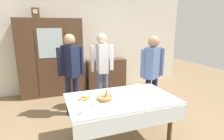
{
  "coord_description": "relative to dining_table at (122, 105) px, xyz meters",
  "views": [
    {
      "loc": [
        -1.05,
        -2.64,
        1.82
      ],
      "look_at": [
        0.0,
        0.2,
        1.09
      ],
      "focal_mm": 29.36,
      "sensor_mm": 36.0,
      "label": 1
    }
  ],
  "objects": [
    {
      "name": "tea_cup_near_right",
      "position": [
        -0.03,
        0.04,
        0.13
      ],
      "size": [
        0.13,
        0.13,
        0.06
      ],
      "color": "white",
      "rests_on": "dining_table"
    },
    {
      "name": "bookshelf_low",
      "position": [
        0.63,
        2.64,
        -0.21
      ],
      "size": [
        1.16,
        0.35,
        0.85
      ],
      "color": "#4C3321",
      "rests_on": "ground"
    },
    {
      "name": "person_near_right_end",
      "position": [
        0.11,
        1.34,
        0.38
      ],
      "size": [
        0.52,
        0.38,
        1.68
      ],
      "color": "slate",
      "rests_on": "ground"
    },
    {
      "name": "spoon_mid_right",
      "position": [
        -0.03,
        0.2,
        0.1
      ],
      "size": [
        0.12,
        0.02,
        0.01
      ],
      "color": "silver",
      "rests_on": "dining_table"
    },
    {
      "name": "bread_basket",
      "position": [
        -0.27,
        0.03,
        0.14
      ],
      "size": [
        0.24,
        0.24,
        0.16
      ],
      "color": "#9E7542",
      "rests_on": "dining_table"
    },
    {
      "name": "dining_table",
      "position": [
        0.0,
        0.0,
        0.0
      ],
      "size": [
        1.64,
        0.99,
        0.74
      ],
      "color": "#4C3321",
      "rests_on": "ground"
    },
    {
      "name": "back_wall",
      "position": [
        0.0,
        2.88,
        0.71
      ],
      "size": [
        6.4,
        0.1,
        2.7
      ],
      "primitive_type": "cube",
      "color": "silver",
      "rests_on": "ground"
    },
    {
      "name": "mantel_clock",
      "position": [
        -1.18,
        2.59,
        1.49
      ],
      "size": [
        0.18,
        0.11,
        0.24
      ],
      "color": "brown",
      "rests_on": "wall_cabinet"
    },
    {
      "name": "tea_cup_far_right",
      "position": [
        0.5,
        -0.05,
        0.13
      ],
      "size": [
        0.13,
        0.13,
        0.06
      ],
      "color": "white",
      "rests_on": "dining_table"
    },
    {
      "name": "wall_cabinet",
      "position": [
        -0.9,
        2.59,
        0.37
      ],
      "size": [
        1.61,
        0.46,
        2.01
      ],
      "color": "#4C3321",
      "rests_on": "ground"
    },
    {
      "name": "spoon_front_edge",
      "position": [
        0.07,
        0.33,
        0.1
      ],
      "size": [
        0.12,
        0.02,
        0.01
      ],
      "color": "silver",
      "rests_on": "dining_table"
    },
    {
      "name": "spoon_mid_left",
      "position": [
        0.54,
        -0.22,
        0.1
      ],
      "size": [
        0.12,
        0.02,
        0.01
      ],
      "color": "silver",
      "rests_on": "dining_table"
    },
    {
      "name": "person_by_cabinet",
      "position": [
        -0.59,
        1.22,
        0.38
      ],
      "size": [
        0.52,
        0.41,
        1.67
      ],
      "color": "#191E38",
      "rests_on": "ground"
    },
    {
      "name": "ground_plane",
      "position": [
        0.0,
        0.23,
        -0.64
      ],
      "size": [
        12.0,
        12.0,
        0.0
      ],
      "primitive_type": "plane",
      "color": "#846B4C",
      "rests_on": "ground"
    },
    {
      "name": "tea_cup_front_edge",
      "position": [
        0.67,
        0.1,
        0.13
      ],
      "size": [
        0.13,
        0.13,
        0.06
      ],
      "color": "white",
      "rests_on": "dining_table"
    },
    {
      "name": "person_behind_table_left",
      "position": [
        0.92,
        0.62,
        0.36
      ],
      "size": [
        0.52,
        0.36,
        1.64
      ],
      "color": "#191E38",
      "rests_on": "ground"
    },
    {
      "name": "tea_cup_back_edge",
      "position": [
        0.47,
        0.38,
        0.13
      ],
      "size": [
        0.13,
        0.13,
        0.06
      ],
      "color": "white",
      "rests_on": "dining_table"
    },
    {
      "name": "tea_cup_center",
      "position": [
        -0.46,
        -0.11,
        0.13
      ],
      "size": [
        0.13,
        0.13,
        0.06
      ],
      "color": "white",
      "rests_on": "dining_table"
    },
    {
      "name": "book_stack",
      "position": [
        0.63,
        2.64,
        0.24
      ],
      "size": [
        0.14,
        0.22,
        0.06
      ],
      "color": "#99332D",
      "rests_on": "bookshelf_low"
    },
    {
      "name": "pastry_plate",
      "position": [
        -0.55,
        0.15,
        0.12
      ],
      "size": [
        0.28,
        0.28,
        0.05
      ],
      "color": "white",
      "rests_on": "dining_table"
    },
    {
      "name": "tea_cup_mid_left",
      "position": [
        -0.67,
        -0.32,
        0.13
      ],
      "size": [
        0.13,
        0.13,
        0.06
      ],
      "color": "white",
      "rests_on": "dining_table"
    }
  ]
}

